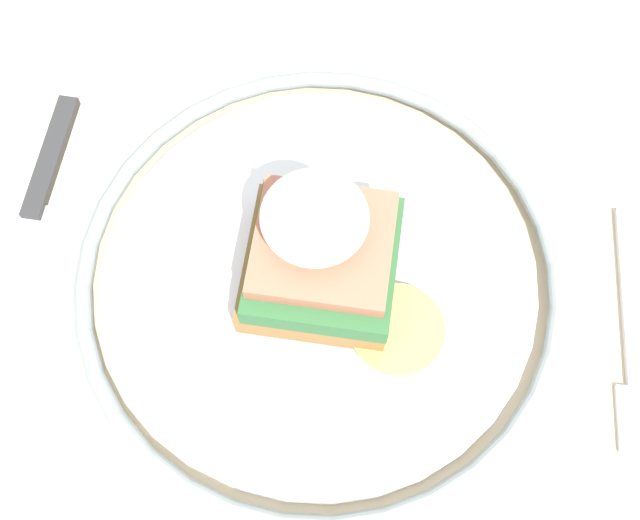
{
  "coord_description": "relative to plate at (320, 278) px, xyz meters",
  "views": [
    {
      "loc": [
        -0.06,
        0.14,
        1.18
      ],
      "look_at": [
        -0.04,
        -0.02,
        0.78
      ],
      "focal_mm": 45.0,
      "sensor_mm": 36.0,
      "label": 1
    }
  ],
  "objects": [
    {
      "name": "plate",
      "position": [
        0.0,
        0.0,
        0.0
      ],
      "size": [
        0.28,
        0.28,
        0.02
      ],
      "color": "silver",
      "rests_on": "dining_table"
    },
    {
      "name": "fork",
      "position": [
        -0.18,
        0.01,
        -0.01
      ],
      "size": [
        0.03,
        0.14,
        0.0
      ],
      "color": "silver",
      "rests_on": "dining_table"
    },
    {
      "name": "ground_plane",
      "position": [
        0.04,
        0.02,
        -0.75
      ],
      "size": [
        6.0,
        6.0,
        0.0
      ],
      "primitive_type": "plane",
      "color": "#B2ADA3"
    },
    {
      "name": "knife",
      "position": [
        0.17,
        -0.02,
        -0.01
      ],
      "size": [
        0.02,
        0.2,
        0.01
      ],
      "color": "#2D2D2D",
      "rests_on": "dining_table"
    },
    {
      "name": "dining_table",
      "position": [
        0.04,
        0.02,
        -0.12
      ],
      "size": [
        1.07,
        0.81,
        0.75
      ],
      "color": "#C6B28E",
      "rests_on": "ground_plane"
    },
    {
      "name": "sandwich",
      "position": [
        -0.0,
        0.0,
        0.04
      ],
      "size": [
        0.11,
        0.09,
        0.08
      ],
      "color": "olive",
      "rests_on": "plate"
    }
  ]
}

